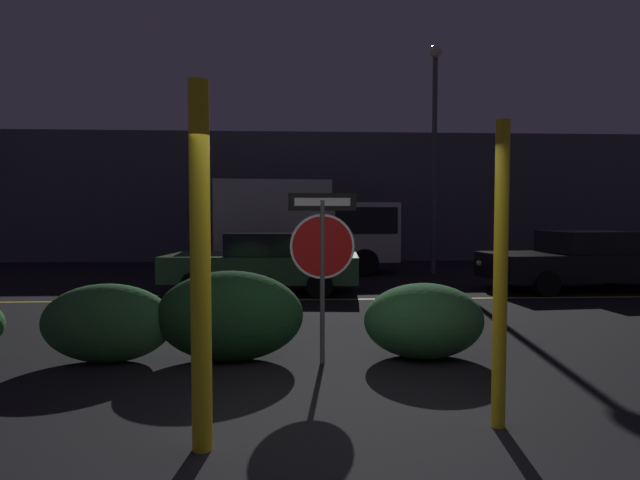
# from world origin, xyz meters

# --- Properties ---
(ground_plane) EXTENTS (260.00, 260.00, 0.00)m
(ground_plane) POSITION_xyz_m (0.00, 0.00, 0.00)
(ground_plane) COLOR black
(road_center_stripe) EXTENTS (40.28, 0.12, 0.01)m
(road_center_stripe) POSITION_xyz_m (0.00, 6.85, 0.00)
(road_center_stripe) COLOR gold
(road_center_stripe) RESTS_ON ground_plane
(stop_sign) EXTENTS (0.86, 0.06, 2.16)m
(stop_sign) POSITION_xyz_m (-0.09, 2.03, 1.50)
(stop_sign) COLOR #4C4C51
(stop_sign) RESTS_ON ground_plane
(yellow_pole_left) EXTENTS (0.16, 0.16, 2.93)m
(yellow_pole_left) POSITION_xyz_m (-1.18, -0.26, 1.46)
(yellow_pole_left) COLOR yellow
(yellow_pole_left) RESTS_ON ground_plane
(yellow_pole_right) EXTENTS (0.12, 0.12, 2.70)m
(yellow_pole_right) POSITION_xyz_m (1.36, 0.05, 1.35)
(yellow_pole_right) COLOR yellow
(yellow_pole_right) RESTS_ON ground_plane
(hedge_bush_1) EXTENTS (1.66, 0.76, 1.01)m
(hedge_bush_1) POSITION_xyz_m (-2.83, 2.21, 0.51)
(hedge_bush_1) COLOR #2D6633
(hedge_bush_1) RESTS_ON ground_plane
(hedge_bush_2) EXTENTS (1.88, 0.92, 1.17)m
(hedge_bush_2) POSITION_xyz_m (-1.28, 2.20, 0.58)
(hedge_bush_2) COLOR #19421E
(hedge_bush_2) RESTS_ON ground_plane
(hedge_bush_3) EXTENTS (1.58, 1.07, 0.99)m
(hedge_bush_3) POSITION_xyz_m (1.25, 2.20, 0.49)
(hedge_bush_3) COLOR #2D6633
(hedge_bush_3) RESTS_ON ground_plane
(passing_car_2) EXTENTS (4.86, 2.35, 1.46)m
(passing_car_2) POSITION_xyz_m (-1.20, 8.02, 0.73)
(passing_car_2) COLOR #335B38
(passing_car_2) RESTS_ON ground_plane
(passing_car_3) EXTENTS (5.06, 2.31, 1.49)m
(passing_car_3) POSITION_xyz_m (6.85, 8.01, 0.74)
(passing_car_3) COLOR black
(passing_car_3) RESTS_ON ground_plane
(delivery_truck) EXTENTS (5.95, 2.69, 2.99)m
(delivery_truck) POSITION_xyz_m (-0.10, 12.07, 1.58)
(delivery_truck) COLOR silver
(delivery_truck) RESTS_ON ground_plane
(street_lamp) EXTENTS (0.41, 0.41, 7.29)m
(street_lamp) POSITION_xyz_m (4.02, 11.62, 4.45)
(street_lamp) COLOR #4C4C51
(street_lamp) RESTS_ON ground_plane
(building_backdrop) EXTENTS (34.03, 3.17, 5.33)m
(building_backdrop) POSITION_xyz_m (2.58, 17.94, 2.66)
(building_backdrop) COLOR #4C4C56
(building_backdrop) RESTS_ON ground_plane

